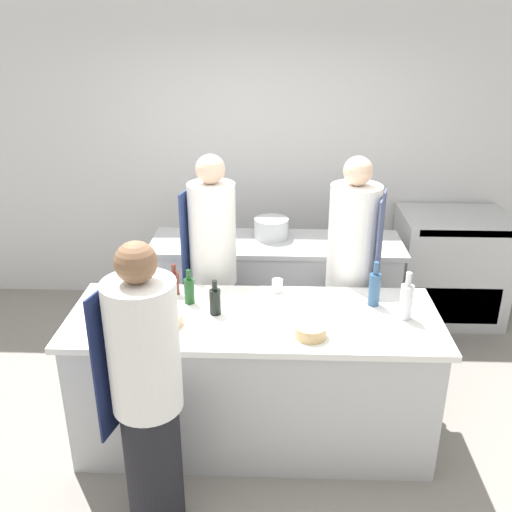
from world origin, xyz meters
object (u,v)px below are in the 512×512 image
Objects in this scene: bowl_prep_small at (166,320)px; stockpot at (271,228)px; chef_at_stove at (351,276)px; bottle_cooking_oil at (215,301)px; bottle_vinegar at (189,290)px; bottle_olive_oil at (374,288)px; oven_range at (449,267)px; chef_at_prep_near at (147,394)px; cup at (277,286)px; bowl_mixing_large at (311,331)px; chef_at_pass_far at (213,271)px; bottle_sauce at (174,282)px; bottle_wine at (406,300)px.

stockpot reaches higher than bowl_prep_small.
chef_at_stove is 1.11m from bottle_cooking_oil.
bottle_olive_oil is at bearing 0.67° from bottle_vinegar.
bottle_vinegar is at bearing -143.71° from oven_range.
oven_range is at bearing 13.39° from stockpot.
bottle_olive_oil is at bearing -40.02° from chef_at_prep_near.
oven_range is at bearing 41.46° from cup.
oven_range is 2.93m from bowl_prep_small.
chef_at_pass_far is at bearing 125.25° from bowl_mixing_large.
bottle_olive_oil is 1.62× the size of bowl_mixing_large.
bottle_olive_oil is at bearing 25.80° from chef_at_stove.
oven_range is 1.73m from stockpot.
bottle_vinegar is at bearing 152.19° from bowl_mixing_large.
cup is (-1.57, -1.38, 0.45)m from oven_range.
chef_at_pass_far is 0.55m from bottle_vinegar.
bottle_olive_oil is 1.17m from bottle_vinegar.
oven_range is 3.48× the size of stockpot.
stockpot is (0.63, 1.05, -0.00)m from bottle_sauce.
chef_at_pass_far reaches higher than cup.
bottle_cooking_oil is 0.50m from cup.
bottle_wine is at bearing -6.53° from bottle_vinegar.
stockpot reaches higher than cup.
bottle_sauce is at bearing -57.23° from chef_at_stove.
bottle_sauce is at bearing 175.09° from bottle_olive_oil.
oven_range is at bearing 39.75° from bowl_prep_small.
bottle_sauce reaches higher than cup.
bowl_mixing_large is 2.08× the size of cup.
chef_at_pass_far is at bearing -153.23° from oven_range.
chef_at_stove is at bearing 111.02° from bottle_wine.
bottle_wine is 1.44m from bowl_prep_small.
bottle_wine is 1.35× the size of bottle_cooking_oil.
bottle_sauce is at bearing -147.34° from oven_range.
chef_at_pass_far reaches higher than bottle_wine.
bowl_prep_small is 0.81m from cup.
bottle_wine reaches higher than bottle_sauce.
chef_at_prep_near reaches higher than bowl_mixing_large.
chef_at_pass_far is 6.17× the size of stockpot.
oven_range is 2.63m from bottle_cooking_oil.
chef_at_pass_far is at bearing 151.01° from bottle_wine.
chef_at_pass_far is 0.85m from bowl_prep_small.
chef_at_pass_far is 0.69m from bottle_cooking_oil.
bottle_cooking_oil is 2.57× the size of cup.
bowl_prep_small is (-2.23, -1.85, 0.44)m from oven_range.
bottle_cooking_oil is 1.12× the size of bowl_prep_small.
bottle_vinegar is 0.23m from bottle_cooking_oil.
cup is at bearing -17.01° from chef_at_prep_near.
bottle_vinegar is at bearing -113.41° from stockpot.
bottle_wine is (1.33, -0.15, 0.03)m from bottle_vinegar.
cup is (0.47, -0.36, 0.06)m from chef_at_pass_far.
chef_at_stove is at bearing -78.57° from chef_at_pass_far.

